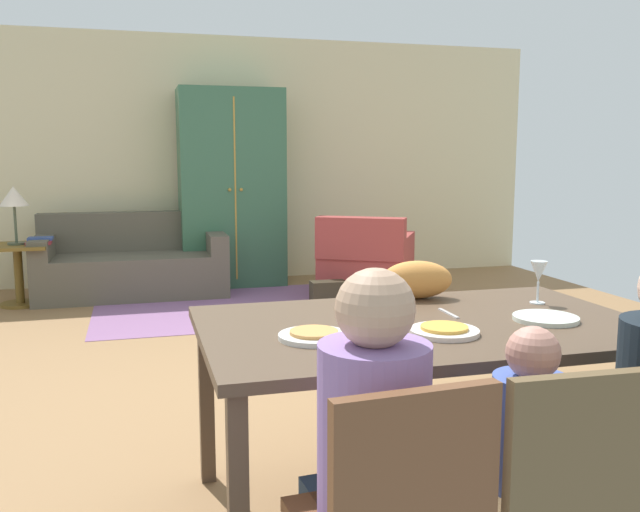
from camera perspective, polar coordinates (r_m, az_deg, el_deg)
The scene contains 24 objects.
ground_plane at distance 4.77m, azimuth -3.66°, elevation -8.70°, with size 7.48×6.34×0.02m, color olive.
back_wall at distance 7.74m, azimuth -8.62°, elevation 7.99°, with size 7.48×0.10×2.70m, color beige.
dining_table at distance 2.66m, azimuth 8.69°, elevation -6.98°, with size 1.70×1.04×0.76m.
plate_near_man at distance 2.37m, azimuth -0.52°, elevation -6.78°, with size 0.25×0.25×0.02m, color silver.
pizza_near_man at distance 2.37m, azimuth -0.52°, elevation -6.43°, with size 0.17×0.17×0.01m, color #D3924A.
plate_near_child at distance 2.48m, azimuth 10.42°, elevation -6.28°, with size 0.25×0.25×0.02m, color white.
pizza_near_child at distance 2.47m, azimuth 10.43°, elevation -5.94°, with size 0.17×0.17×0.01m, color gold.
plate_near_woman at distance 2.77m, azimuth 18.48°, elevation -5.00°, with size 0.25×0.25×0.02m, color silver.
wine_glass at distance 3.06m, azimuth 17.94°, elevation -1.40°, with size 0.07×0.07×0.19m.
fork at distance 2.50m, azimuth 3.81°, elevation -6.16°, with size 0.02×0.15×0.01m, color silver.
knife at distance 2.79m, azimuth 10.77°, elevation -4.76°, with size 0.01×0.17×0.01m, color silver.
person_man at distance 1.94m, azimuth 4.04°, elevation -18.48°, with size 0.30×0.41×1.11m.
dining_chair_child at distance 2.01m, azimuth 19.25°, elevation -18.69°, with size 0.43×0.43×0.87m.
person_child at distance 2.16m, azimuth 16.58°, elevation -18.28°, with size 0.22×0.29×0.92m.
cat at distance 3.05m, azimuth 8.15°, elevation -1.99°, with size 0.32×0.16×0.17m, color #DB8B3E.
area_rug at distance 6.37m, azimuth -6.91°, elevation -4.24°, with size 2.60×1.80×0.01m, color #875B87.
couch at distance 7.10m, azimuth -15.51°, elevation -0.74°, with size 1.84×0.86×0.82m.
armchair at distance 6.77m, azimuth 3.90°, elevation -0.75°, with size 1.17×1.17×0.82m.
armoire at distance 7.38m, azimuth -7.46°, elevation 5.67°, with size 1.10×0.59×2.10m.
side_table at distance 6.92m, azimuth -24.08°, elevation -0.78°, with size 0.56×0.56×0.58m.
table_lamp at distance 6.85m, azimuth -24.40°, elevation 4.44°, with size 0.26×0.26×0.54m.
book_lower at distance 6.81m, azimuth -22.62°, elevation 1.02°, with size 0.22×0.16×0.03m, color maroon.
book_upper at distance 6.91m, azimuth -22.49°, elevation 1.36°, with size 0.22×0.16×0.03m, color #334B8C.
handbag at distance 6.22m, azimuth 0.69°, elevation -3.31°, with size 0.32×0.16×0.26m, color #2D2819.
Camera 1 is at (-0.91, -3.90, 1.39)m, focal length 37.98 mm.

